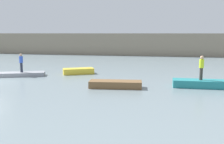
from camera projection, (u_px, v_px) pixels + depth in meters
embankment_wall at (86, 44)px, 45.09m from camera, size 80.00×1.20×3.74m
rowboat_grey at (22, 74)px, 22.83m from camera, size 4.13×2.54×0.35m
rowboat_yellow at (78, 71)px, 24.06m from camera, size 3.03×2.28×0.53m
rowboat_brown at (116, 84)px, 17.99m from camera, size 3.75×1.51×0.49m
rowboat_teal at (201, 84)px, 18.10m from camera, size 3.83×1.22×0.53m
person_hiviz_shirt at (201, 66)px, 17.91m from camera, size 0.32×0.32×1.71m
person_blue_shirt at (21, 62)px, 22.66m from camera, size 0.32×0.32×1.66m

